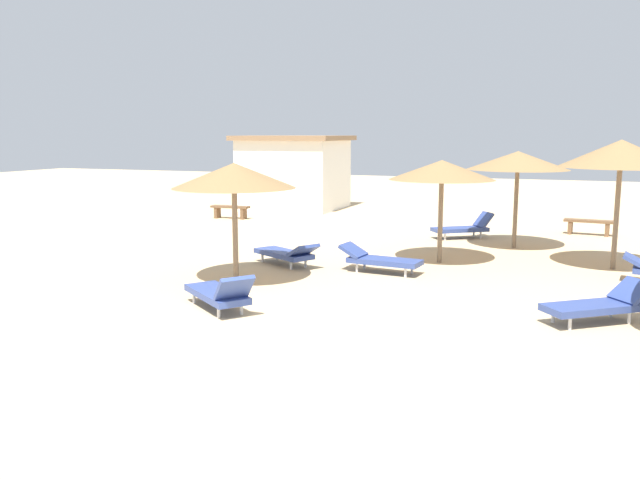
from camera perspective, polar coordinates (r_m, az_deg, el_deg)
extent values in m
plane|color=#D1B284|center=(10.22, -6.16, -9.20)|extent=(80.00, 80.00, 0.00)
cylinder|color=#75604C|center=(14.39, -7.35, 0.60)|extent=(0.12, 0.12, 2.16)
cone|color=olive|center=(14.26, -7.45, 5.56)|extent=(2.66, 2.66, 0.54)
cylinder|color=#75604C|center=(17.11, 24.25, 1.85)|extent=(0.12, 0.12, 2.53)
cone|color=olive|center=(17.01, 24.58, 6.82)|extent=(2.84, 2.84, 0.65)
cylinder|color=#75604C|center=(16.73, 10.37, 1.77)|extent=(0.12, 0.12, 2.18)
cone|color=olive|center=(16.62, 10.49, 5.99)|extent=(2.62, 2.62, 0.48)
cylinder|color=#75604C|center=(19.37, 16.56, 2.73)|extent=(0.12, 0.12, 2.31)
cone|color=olive|center=(19.27, 16.74, 6.61)|extent=(2.82, 2.82, 0.51)
cube|color=#33478C|center=(16.29, -3.17, -1.18)|extent=(1.80, 1.39, 0.12)
cube|color=#33478C|center=(15.63, -1.44, -0.90)|extent=(0.77, 0.81, 0.33)
cylinder|color=silver|center=(15.99, -1.26, -1.99)|extent=(0.06, 0.06, 0.22)
cylinder|color=silver|center=(15.72, -2.52, -2.19)|extent=(0.06, 0.06, 0.22)
cylinder|color=silver|center=(16.93, -3.77, -1.38)|extent=(0.06, 0.06, 0.22)
cylinder|color=silver|center=(16.68, -5.00, -1.55)|extent=(0.06, 0.06, 0.22)
cube|color=#33478C|center=(15.96, 25.66, -1.64)|extent=(0.59, 0.69, 0.32)
cube|color=#33478C|center=(15.39, 5.60, -1.83)|extent=(1.76, 0.82, 0.12)
cube|color=#33478C|center=(15.66, 2.89, -0.90)|extent=(0.59, 0.69, 0.33)
cylinder|color=silver|center=(15.45, 3.22, -2.40)|extent=(0.06, 0.06, 0.22)
cylinder|color=silver|center=(15.84, 3.87, -2.11)|extent=(0.06, 0.06, 0.22)
cylinder|color=silver|center=(15.01, 7.40, -2.81)|extent=(0.06, 0.06, 0.22)
cylinder|color=silver|center=(15.41, 7.96, -2.50)|extent=(0.06, 0.06, 0.22)
cube|color=#33478C|center=(20.80, 11.99, 0.90)|extent=(1.75, 1.52, 0.12)
cube|color=#33478C|center=(21.14, 13.95, 1.71)|extent=(0.71, 0.76, 0.48)
cylinder|color=silver|center=(21.30, 13.15, 0.59)|extent=(0.06, 0.06, 0.22)
cylinder|color=silver|center=(20.91, 13.72, 0.41)|extent=(0.06, 0.06, 0.22)
cylinder|color=silver|center=(20.76, 10.23, 0.47)|extent=(0.06, 0.06, 0.22)
cylinder|color=silver|center=(20.37, 10.75, 0.28)|extent=(0.06, 0.06, 0.22)
cube|color=#33478C|center=(12.23, 22.44, -5.40)|extent=(1.73, 1.55, 0.12)
cube|color=#33478C|center=(12.70, 25.30, -4.01)|extent=(0.78, 0.80, 0.40)
cylinder|color=silver|center=(12.81, 23.86, -5.63)|extent=(0.06, 0.06, 0.22)
cylinder|color=silver|center=(12.50, 25.17, -6.08)|extent=(0.06, 0.06, 0.22)
cylinder|color=silver|center=(12.08, 19.51, -6.24)|extent=(0.06, 0.06, 0.22)
cylinder|color=silver|center=(11.74, 20.79, -6.75)|extent=(0.06, 0.06, 0.22)
cube|color=#33478C|center=(12.37, -8.92, -4.63)|extent=(1.74, 1.54, 0.12)
cube|color=#33478C|center=(11.59, -7.42, -4.16)|extent=(0.72, 0.76, 0.47)
cylinder|color=silver|center=(11.97, -6.81, -5.91)|extent=(0.06, 0.06, 0.22)
cylinder|color=silver|center=(11.80, -8.76, -6.17)|extent=(0.06, 0.06, 0.22)
cylinder|color=silver|center=(13.03, -9.03, -4.70)|extent=(0.06, 0.06, 0.22)
cylinder|color=silver|center=(12.88, -10.84, -4.92)|extent=(0.06, 0.06, 0.22)
cube|color=brown|center=(22.69, 22.24, 1.53)|extent=(1.53, 0.55, 0.08)
cube|color=brown|center=(22.77, 20.83, 1.01)|extent=(0.15, 0.37, 0.41)
cube|color=brown|center=(22.69, 23.58, 0.82)|extent=(0.15, 0.37, 0.41)
cube|color=brown|center=(25.31, -7.77, 2.86)|extent=(1.52, 0.48, 0.08)
cube|color=brown|center=(25.58, -8.86, 2.35)|extent=(0.14, 0.37, 0.41)
cube|color=brown|center=(25.10, -6.63, 2.27)|extent=(0.14, 0.37, 0.41)
cube|color=white|center=(28.50, -2.26, 5.68)|extent=(3.97, 3.49, 2.92)
cube|color=#8C6B4C|center=(28.45, -2.28, 8.81)|extent=(4.37, 3.89, 0.20)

